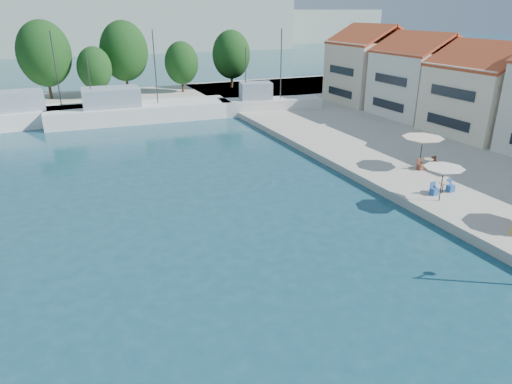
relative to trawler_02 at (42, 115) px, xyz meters
name	(u,v)px	position (x,y,z in m)	size (l,w,h in m)	color
quay_right	(489,146)	(37.13, -26.81, -0.77)	(32.00, 92.00, 0.60)	#A9A599
quay_far	(100,101)	(7.13, 10.19, -0.77)	(90.00, 16.00, 0.60)	#A9A599
hill_east	(198,27)	(55.13, 123.19, 4.93)	(140.00, 40.00, 12.00)	#9AA89A
building_04	(487,87)	(39.13, -23.81, 3.95)	(9.00, 8.80, 9.20)	beige
building_05	(420,73)	(39.13, -14.81, 4.19)	(8.40, 8.80, 9.70)	silver
building_06	(371,63)	(39.13, -5.81, 4.43)	(9.00, 8.80, 10.20)	beige
trawler_02	(42,115)	(0.00, 0.00, 0.00)	(17.56, 5.98, 10.20)	white
trawler_03	(136,111)	(9.87, -2.03, 0.00)	(20.61, 6.32, 10.20)	silver
trawler_04	(268,105)	(25.27, -4.71, 0.00)	(12.61, 5.61, 10.20)	silver
tree_04	(44,54)	(1.14, 13.32, 5.38)	(6.84, 6.84, 10.12)	#3F2B19
tree_05	(94,68)	(7.06, 11.69, 3.42)	(4.56, 4.56, 6.75)	#3F2B19
tree_06	(124,51)	(11.60, 14.78, 5.28)	(6.72, 6.72, 9.95)	#3F2B19
tree_07	(182,63)	(19.02, 11.45, 3.63)	(4.80, 4.80, 7.11)	#3F2B19
tree_08	(231,55)	(27.07, 12.48, 4.44)	(5.75, 5.75, 8.50)	#3F2B19
umbrella_white	(444,171)	(22.92, -35.31, 1.49)	(2.49, 2.49, 2.21)	black
umbrella_cream	(423,141)	(26.43, -29.63, 1.62)	(3.07, 3.07, 2.34)	black
cafe_table_02	(442,189)	(24.05, -34.40, -0.18)	(1.82, 0.70, 0.76)	black
cafe_table_03	(428,165)	(26.79, -30.13, -0.18)	(1.82, 0.70, 0.76)	black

